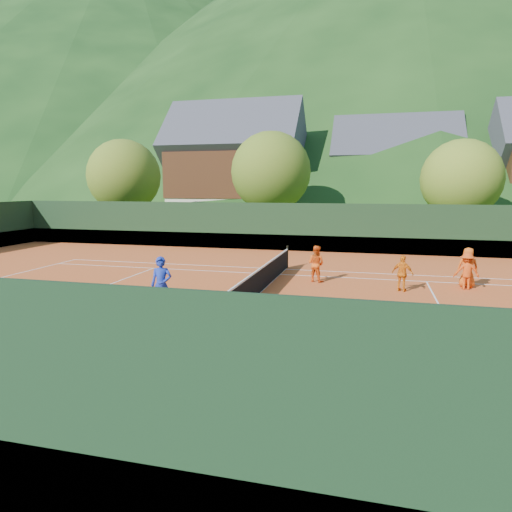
% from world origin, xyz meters
% --- Properties ---
extents(ground, '(400.00, 400.00, 0.00)m').
position_xyz_m(ground, '(0.00, 0.00, 0.00)').
color(ground, '#2E4D18').
rests_on(ground, ground).
extents(clay_court, '(40.00, 24.00, 0.02)m').
position_xyz_m(clay_court, '(0.00, 0.00, 0.01)').
color(clay_court, '#BE4D1E').
rests_on(clay_court, ground).
extents(mountain_far, '(280.00, 280.00, 110.00)m').
position_xyz_m(mountain_far, '(10.00, 160.00, 55.00)').
color(mountain_far, '#143311').
rests_on(mountain_far, ground).
extents(mountain_far_left, '(260.00, 260.00, 100.00)m').
position_xyz_m(mountain_far_left, '(-90.00, 150.00, 50.00)').
color(mountain_far_left, '#143412').
rests_on(mountain_far_left, ground).
extents(coach, '(0.75, 0.58, 1.83)m').
position_xyz_m(coach, '(-2.35, -3.20, 0.94)').
color(coach, '#182D9E').
rests_on(coach, clay_court).
extents(student_a, '(0.92, 0.84, 1.55)m').
position_xyz_m(student_a, '(1.81, 2.97, 0.80)').
color(student_a, '#EF5915').
rests_on(student_a, clay_court).
extents(student_b, '(0.90, 0.64, 1.42)m').
position_xyz_m(student_b, '(5.28, 1.94, 0.73)').
color(student_b, orange).
rests_on(student_b, clay_court).
extents(student_c, '(0.81, 0.55, 1.62)m').
position_xyz_m(student_c, '(7.83, 3.32, 0.83)').
color(student_c, '#E15814').
rests_on(student_c, clay_court).
extents(student_d, '(0.97, 0.58, 1.47)m').
position_xyz_m(student_d, '(7.74, 2.96, 0.76)').
color(student_d, '#D64813').
rests_on(student_d, clay_court).
extents(tennis_ball_0, '(0.07, 0.07, 0.07)m').
position_xyz_m(tennis_ball_0, '(6.06, -2.87, 0.05)').
color(tennis_ball_0, '#BFE426').
rests_on(tennis_ball_0, clay_court).
extents(tennis_ball_1, '(0.07, 0.07, 0.07)m').
position_xyz_m(tennis_ball_1, '(-1.80, -6.01, 0.05)').
color(tennis_ball_1, '#BFE426').
rests_on(tennis_ball_1, clay_court).
extents(tennis_ball_2, '(0.07, 0.07, 0.07)m').
position_xyz_m(tennis_ball_2, '(-7.72, -1.12, 0.05)').
color(tennis_ball_2, '#BFE426').
rests_on(tennis_ball_2, clay_court).
extents(tennis_ball_4, '(0.07, 0.07, 0.07)m').
position_xyz_m(tennis_ball_4, '(4.95, -5.84, 0.05)').
color(tennis_ball_4, '#BFE426').
rests_on(tennis_ball_4, clay_court).
extents(tennis_ball_5, '(0.07, 0.07, 0.07)m').
position_xyz_m(tennis_ball_5, '(-1.56, -5.10, 0.05)').
color(tennis_ball_5, '#BFE426').
rests_on(tennis_ball_5, clay_court).
extents(tennis_ball_6, '(0.07, 0.07, 0.07)m').
position_xyz_m(tennis_ball_6, '(-5.20, -2.64, 0.05)').
color(tennis_ball_6, '#BFE426').
rests_on(tennis_ball_6, clay_court).
extents(tennis_ball_8, '(0.07, 0.07, 0.07)m').
position_xyz_m(tennis_ball_8, '(3.52, -8.98, 0.05)').
color(tennis_ball_8, '#BFE426').
rests_on(tennis_ball_8, clay_court).
extents(tennis_ball_9, '(0.07, 0.07, 0.07)m').
position_xyz_m(tennis_ball_9, '(4.85, -8.72, 0.05)').
color(tennis_ball_9, '#BFE426').
rests_on(tennis_ball_9, clay_court).
extents(tennis_ball_10, '(0.07, 0.07, 0.07)m').
position_xyz_m(tennis_ball_10, '(-4.16, -1.11, 0.05)').
color(tennis_ball_10, '#BFE426').
rests_on(tennis_ball_10, clay_court).
extents(tennis_ball_11, '(0.07, 0.07, 0.07)m').
position_xyz_m(tennis_ball_11, '(0.01, -6.41, 0.05)').
color(tennis_ball_11, '#BFE426').
rests_on(tennis_ball_11, clay_court).
extents(tennis_ball_12, '(0.07, 0.07, 0.07)m').
position_xyz_m(tennis_ball_12, '(-2.16, -5.24, 0.05)').
color(tennis_ball_12, '#BFE426').
rests_on(tennis_ball_12, clay_court).
extents(tennis_ball_13, '(0.07, 0.07, 0.07)m').
position_xyz_m(tennis_ball_13, '(6.14, -2.34, 0.05)').
color(tennis_ball_13, '#BFE426').
rests_on(tennis_ball_13, clay_court).
extents(tennis_ball_14, '(0.07, 0.07, 0.07)m').
position_xyz_m(tennis_ball_14, '(-1.83, -1.12, 0.05)').
color(tennis_ball_14, '#BFE426').
rests_on(tennis_ball_14, clay_court).
extents(tennis_ball_15, '(0.07, 0.07, 0.07)m').
position_xyz_m(tennis_ball_15, '(-0.99, -9.19, 0.05)').
color(tennis_ball_15, '#BFE426').
rests_on(tennis_ball_15, clay_court).
extents(tennis_ball_16, '(0.07, 0.07, 0.07)m').
position_xyz_m(tennis_ball_16, '(1.15, -6.18, 0.05)').
color(tennis_ball_16, '#BFE426').
rests_on(tennis_ball_16, clay_court).
extents(tennis_ball_17, '(0.07, 0.07, 0.07)m').
position_xyz_m(tennis_ball_17, '(-5.48, -3.31, 0.05)').
color(tennis_ball_17, '#BFE426').
rests_on(tennis_ball_17, clay_court).
extents(tennis_ball_18, '(0.07, 0.07, 0.07)m').
position_xyz_m(tennis_ball_18, '(-4.63, -3.33, 0.05)').
color(tennis_ball_18, '#BFE426').
rests_on(tennis_ball_18, clay_court).
extents(tennis_ball_19, '(0.07, 0.07, 0.07)m').
position_xyz_m(tennis_ball_19, '(0.37, -6.81, 0.05)').
color(tennis_ball_19, '#BFE426').
rests_on(tennis_ball_19, clay_court).
extents(tennis_ball_21, '(0.07, 0.07, 0.07)m').
position_xyz_m(tennis_ball_21, '(5.65, -1.82, 0.05)').
color(tennis_ball_21, '#BFE426').
rests_on(tennis_ball_21, clay_court).
extents(tennis_ball_22, '(0.07, 0.07, 0.07)m').
position_xyz_m(tennis_ball_22, '(4.54, -7.36, 0.05)').
color(tennis_ball_22, '#BFE426').
rests_on(tennis_ball_22, clay_court).
extents(tennis_ball_23, '(0.07, 0.07, 0.07)m').
position_xyz_m(tennis_ball_23, '(4.41, -8.42, 0.05)').
color(tennis_ball_23, '#BFE426').
rests_on(tennis_ball_23, clay_court).
extents(tennis_ball_24, '(0.07, 0.07, 0.07)m').
position_xyz_m(tennis_ball_24, '(-6.42, -1.87, 0.05)').
color(tennis_ball_24, '#BFE426').
rests_on(tennis_ball_24, clay_court).
extents(court_lines, '(23.83, 11.03, 0.00)m').
position_xyz_m(court_lines, '(0.00, 0.00, 0.02)').
color(court_lines, white).
rests_on(court_lines, clay_court).
extents(tennis_net, '(0.10, 12.07, 1.10)m').
position_xyz_m(tennis_net, '(0.00, 0.00, 0.52)').
color(tennis_net, black).
rests_on(tennis_net, clay_court).
extents(perimeter_fence, '(40.40, 24.24, 3.00)m').
position_xyz_m(perimeter_fence, '(0.00, 0.00, 1.27)').
color(perimeter_fence, black).
rests_on(perimeter_fence, clay_court).
extents(chalet_left, '(13.80, 9.93, 12.92)m').
position_xyz_m(chalet_left, '(-10.00, 30.00, 5.65)').
color(chalet_left, beige).
rests_on(chalet_left, ground).
extents(chalet_mid, '(12.65, 8.82, 11.45)m').
position_xyz_m(chalet_mid, '(6.00, 34.00, 4.99)').
color(chalet_mid, beige).
rests_on(chalet_mid, ground).
extents(tree_a, '(6.00, 6.00, 7.88)m').
position_xyz_m(tree_a, '(-16.00, 18.00, 4.87)').
color(tree_a, '#412C1A').
rests_on(tree_a, ground).
extents(tree_b, '(6.40, 6.40, 8.40)m').
position_xyz_m(tree_b, '(-4.00, 20.00, 5.19)').
color(tree_b, '#3C2818').
rests_on(tree_b, ground).
extents(tree_c, '(5.60, 5.60, 7.35)m').
position_xyz_m(tree_c, '(10.00, 19.00, 4.54)').
color(tree_c, '#3D2518').
rests_on(tree_c, ground).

